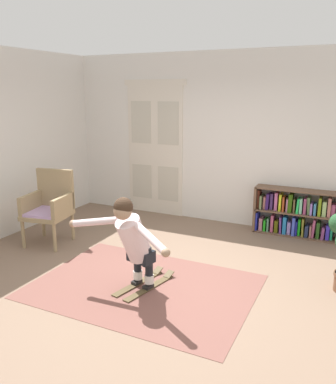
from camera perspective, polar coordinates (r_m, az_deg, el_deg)
ground_plane at (r=4.92m, az=-0.79°, el=-12.90°), size 7.20×7.20×0.00m
back_wall at (r=6.85m, az=8.95°, el=7.41°), size 6.00×0.10×2.90m
double_door at (r=7.35m, az=-1.87°, el=6.30°), size 1.22×0.05×2.45m
rug at (r=4.85m, az=-3.52°, el=-13.32°), size 2.55×1.83×0.01m
bookshelf at (r=6.64m, az=17.74°, el=-3.06°), size 1.32×0.30×0.76m
wicker_chair at (r=6.23m, az=-16.60°, el=-1.83°), size 0.69×0.69×1.10m
skis_pair at (r=4.86m, az=-3.28°, el=-12.99°), size 0.45×0.87×0.07m
person_skier at (r=4.46m, az=-5.10°, el=-6.47°), size 1.45×0.75×1.08m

